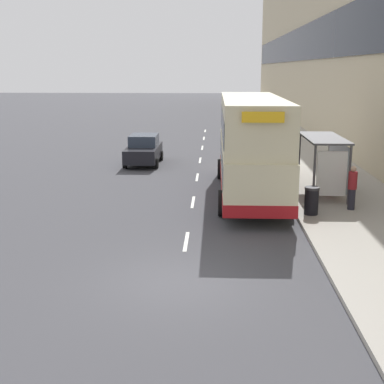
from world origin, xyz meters
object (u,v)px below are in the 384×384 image
bus_shelter (328,155)px  litter_bin (311,201)px  double_decker_bus_near (251,144)px  pedestrian_1 (352,187)px  car_0 (144,150)px

bus_shelter → litter_bin: (-1.22, -3.24, -1.21)m
bus_shelter → double_decker_bus_near: size_ratio=0.38×
bus_shelter → pedestrian_1: bearing=-79.4°
double_decker_bus_near → pedestrian_1: bearing=-36.1°
litter_bin → car_0: bearing=124.6°
bus_shelter → pedestrian_1: 2.65m
pedestrian_1 → bus_shelter: bearing=100.6°
bus_shelter → double_decker_bus_near: bearing=175.1°
double_decker_bus_near → pedestrian_1: size_ratio=6.39×
double_decker_bus_near → car_0: size_ratio=2.48×
double_decker_bus_near → bus_shelter: bearing=-4.9°
bus_shelter → car_0: bus_shelter is taller
pedestrian_1 → double_decker_bus_near: bearing=143.9°
car_0 → pedestrian_1: pedestrian_1 is taller
bus_shelter → car_0: size_ratio=0.95×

